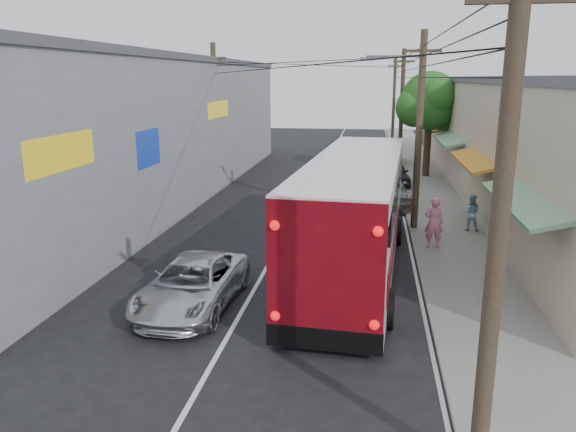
{
  "coord_description": "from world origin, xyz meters",
  "views": [
    {
      "loc": [
        3.35,
        -10.14,
        6.21
      ],
      "look_at": [
        0.71,
        7.47,
        1.79
      ],
      "focal_mm": 35.0,
      "sensor_mm": 36.0,
      "label": 1
    }
  ],
  "objects_px": {
    "pedestrian_near": "(434,222)",
    "parked_car_mid": "(392,173)",
    "jeepney": "(192,284)",
    "pedestrian_far": "(471,213)",
    "parked_car_far": "(389,153)",
    "parked_suv": "(381,187)",
    "coach_bus": "(355,211)"
  },
  "relations": [
    {
      "from": "parked_car_far",
      "to": "pedestrian_far",
      "type": "bearing_deg",
      "value": -78.56
    },
    {
      "from": "jeepney",
      "to": "parked_car_mid",
      "type": "height_order",
      "value": "parked_car_mid"
    },
    {
      "from": "jeepney",
      "to": "parked_car_far",
      "type": "relative_size",
      "value": 0.98
    },
    {
      "from": "parked_car_far",
      "to": "pedestrian_far",
      "type": "xyz_separation_m",
      "value": [
        2.83,
        -18.45,
        0.05
      ]
    },
    {
      "from": "parked_suv",
      "to": "parked_car_mid",
      "type": "relative_size",
      "value": 1.38
    },
    {
      "from": "coach_bus",
      "to": "pedestrian_near",
      "type": "height_order",
      "value": "coach_bus"
    },
    {
      "from": "jeepney",
      "to": "pedestrian_far",
      "type": "xyz_separation_m",
      "value": [
        8.83,
        9.01,
        0.19
      ]
    },
    {
      "from": "parked_car_far",
      "to": "pedestrian_near",
      "type": "height_order",
      "value": "pedestrian_near"
    },
    {
      "from": "parked_car_mid",
      "to": "parked_car_far",
      "type": "xyz_separation_m",
      "value": [
        0.0,
        8.23,
        0.09
      ]
    },
    {
      "from": "coach_bus",
      "to": "pedestrian_far",
      "type": "height_order",
      "value": "coach_bus"
    },
    {
      "from": "coach_bus",
      "to": "jeepney",
      "type": "bearing_deg",
      "value": -132.36
    },
    {
      "from": "coach_bus",
      "to": "pedestrian_far",
      "type": "distance_m",
      "value": 6.78
    },
    {
      "from": "jeepney",
      "to": "pedestrian_near",
      "type": "xyz_separation_m",
      "value": [
        7.08,
        6.4,
        0.39
      ]
    },
    {
      "from": "jeepney",
      "to": "parked_car_mid",
      "type": "relative_size",
      "value": 1.14
    },
    {
      "from": "parked_suv",
      "to": "pedestrian_far",
      "type": "height_order",
      "value": "parked_suv"
    },
    {
      "from": "parked_car_mid",
      "to": "pedestrian_far",
      "type": "xyz_separation_m",
      "value": [
        2.83,
        -10.21,
        0.14
      ]
    },
    {
      "from": "parked_car_far",
      "to": "parked_suv",
      "type": "bearing_deg",
      "value": -90.28
    },
    {
      "from": "coach_bus",
      "to": "pedestrian_near",
      "type": "distance_m",
      "value": 3.73
    },
    {
      "from": "pedestrian_near",
      "to": "pedestrian_far",
      "type": "relative_size",
      "value": 1.26
    },
    {
      "from": "pedestrian_near",
      "to": "coach_bus",
      "type": "bearing_deg",
      "value": 41.7
    },
    {
      "from": "coach_bus",
      "to": "pedestrian_near",
      "type": "bearing_deg",
      "value": 43.57
    },
    {
      "from": "coach_bus",
      "to": "parked_suv",
      "type": "distance_m",
      "value": 10.2
    },
    {
      "from": "coach_bus",
      "to": "parked_suv",
      "type": "xyz_separation_m",
      "value": [
        1.02,
        10.09,
        -1.07
      ]
    },
    {
      "from": "pedestrian_near",
      "to": "parked_car_mid",
      "type": "bearing_deg",
      "value": -83.03
    },
    {
      "from": "parked_suv",
      "to": "pedestrian_near",
      "type": "distance_m",
      "value": 7.98
    },
    {
      "from": "coach_bus",
      "to": "jeepney",
      "type": "relative_size",
      "value": 2.71
    },
    {
      "from": "parked_suv",
      "to": "pedestrian_far",
      "type": "distance_m",
      "value": 6.25
    },
    {
      "from": "parked_car_far",
      "to": "pedestrian_far",
      "type": "relative_size",
      "value": 3.31
    },
    {
      "from": "parked_car_mid",
      "to": "pedestrian_far",
      "type": "bearing_deg",
      "value": -81.31
    },
    {
      "from": "coach_bus",
      "to": "pedestrian_far",
      "type": "bearing_deg",
      "value": 51.34
    },
    {
      "from": "parked_suv",
      "to": "pedestrian_near",
      "type": "height_order",
      "value": "pedestrian_near"
    },
    {
      "from": "parked_car_mid",
      "to": "pedestrian_far",
      "type": "height_order",
      "value": "pedestrian_far"
    }
  ]
}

